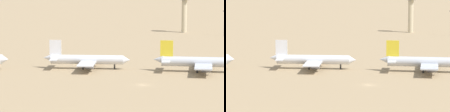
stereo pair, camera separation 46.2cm
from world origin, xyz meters
TOP-DOWN VIEW (x-y plane):
  - ground at (0.00, 0.00)m, footprint 4000.00×4000.00m
  - parked_jet_white_2 at (-22.80, 32.55)m, footprint 34.07×28.52m
  - parked_jet_yellow_3 at (21.14, 28.18)m, footprint 35.96×30.32m
  - control_tower at (20.96, 174.39)m, footprint 5.20×5.20m

SIDE VIEW (x-z plane):
  - ground at x=0.00m, z-range 0.00..0.00m
  - parked_jet_white_2 at x=-22.80m, z-range -1.94..9.34m
  - parked_jet_yellow_3 at x=21.14m, z-range -2.05..9.83m
  - control_tower at x=20.96m, z-range 2.61..27.85m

